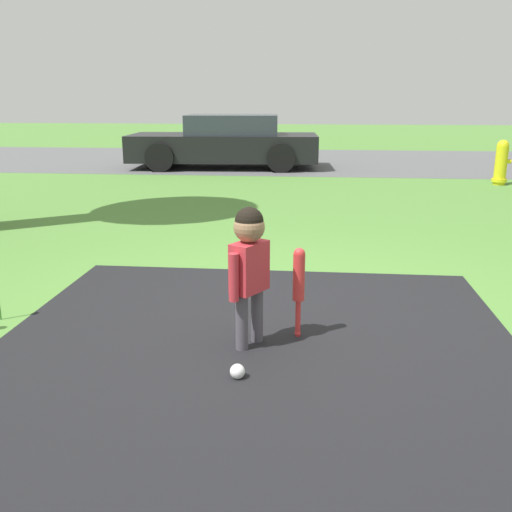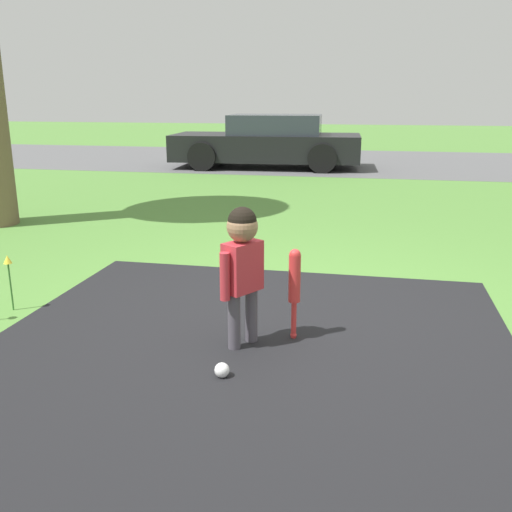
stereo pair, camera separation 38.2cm
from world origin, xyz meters
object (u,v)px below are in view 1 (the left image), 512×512
child (249,258)px  baseball_bat (299,280)px  sports_ball (237,371)px  parked_car (226,142)px  fire_hydrant (501,163)px

child → baseball_bat: (0.30, 0.17, -0.19)m
sports_ball → parked_car: 9.84m
child → baseball_bat: 0.39m
child → parked_car: (-1.56, 9.26, -0.02)m
child → baseball_bat: size_ratio=1.48×
child → parked_car: bearing=40.8°
parked_car → fire_hydrant: bearing=155.0°
baseball_bat → sports_ball: baseball_bat is taller
parked_car → child: bearing=96.1°
sports_ball → fire_hydrant: fire_hydrant is taller
child → parked_car: size_ratio=0.21×
sports_ball → fire_hydrant: (3.67, 7.65, 0.34)m
sports_ball → child: bearing=87.7°
child → sports_ball: bearing=-151.0°
fire_hydrant → baseball_bat: bearing=-115.5°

